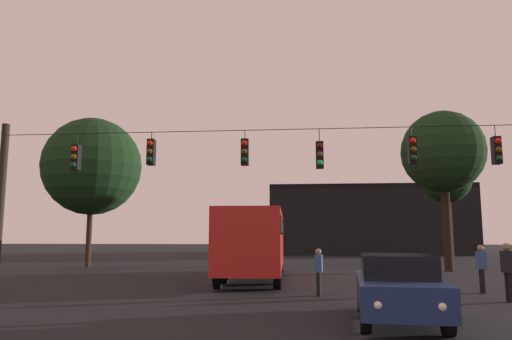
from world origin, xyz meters
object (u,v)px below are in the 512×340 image
(pedestrian_crossing_right, at_px, (319,269))
(tree_right_far, at_px, (446,180))
(tree_left_silhouette, at_px, (443,152))
(pedestrian_crossing_left, at_px, (508,268))
(pedestrian_crossing_center, at_px, (481,266))
(car_near_right, at_px, (398,286))
(city_bus, at_px, (255,238))
(tree_behind_building, at_px, (92,167))

(pedestrian_crossing_right, bearing_deg, tree_right_far, 63.26)
(tree_left_silhouette, bearing_deg, pedestrian_crossing_left, -98.92)
(pedestrian_crossing_center, bearing_deg, pedestrian_crossing_right, -167.21)
(pedestrian_crossing_left, distance_m, pedestrian_crossing_center, 2.24)
(car_near_right, relative_size, tree_left_silhouette, 0.49)
(city_bus, height_order, pedestrian_crossing_right, city_bus)
(pedestrian_crossing_right, relative_size, tree_left_silhouette, 0.17)
(pedestrian_crossing_right, bearing_deg, car_near_right, -70.55)
(pedestrian_crossing_right, bearing_deg, pedestrian_crossing_center, 12.79)
(city_bus, xyz_separation_m, pedestrian_crossing_left, (8.28, -6.93, -0.88))
(car_near_right, bearing_deg, tree_behind_building, 130.88)
(pedestrian_crossing_right, height_order, tree_right_far, tree_right_far)
(car_near_right, xyz_separation_m, pedestrian_crossing_right, (-1.64, 4.65, 0.06))
(city_bus, xyz_separation_m, tree_right_far, (12.98, 14.48, 4.24))
(car_near_right, xyz_separation_m, pedestrian_crossing_center, (4.00, 5.93, 0.13))
(tree_behind_building, bearing_deg, pedestrian_crossing_center, -31.78)
(pedestrian_crossing_left, bearing_deg, pedestrian_crossing_right, 170.26)
(pedestrian_crossing_center, height_order, tree_right_far, tree_right_far)
(tree_left_silhouette, relative_size, tree_behind_building, 0.95)
(car_near_right, height_order, tree_left_silhouette, tree_left_silhouette)
(car_near_right, xyz_separation_m, tree_behind_building, (-15.69, 18.13, 5.63))
(city_bus, relative_size, pedestrian_crossing_right, 7.20)
(pedestrian_crossing_left, height_order, pedestrian_crossing_right, pedestrian_crossing_left)
(pedestrian_crossing_left, height_order, pedestrian_crossing_center, pedestrian_crossing_left)
(car_near_right, distance_m, tree_behind_building, 24.62)
(city_bus, xyz_separation_m, pedestrian_crossing_right, (2.68, -5.97, -1.01))
(pedestrian_crossing_center, distance_m, tree_left_silhouette, 11.99)
(car_near_right, height_order, pedestrian_crossing_center, pedestrian_crossing_center)
(tree_behind_building, bearing_deg, tree_left_silhouette, -4.90)
(tree_right_far, bearing_deg, tree_left_silhouette, -107.15)
(pedestrian_crossing_right, xyz_separation_m, tree_behind_building, (-14.05, 13.47, 5.56))
(pedestrian_crossing_right, bearing_deg, tree_left_silhouette, 56.89)
(pedestrian_crossing_center, xyz_separation_m, tree_right_far, (4.66, 19.17, 5.18))
(pedestrian_crossing_left, bearing_deg, pedestrian_crossing_center, 89.06)
(city_bus, relative_size, tree_right_far, 1.38)
(car_near_right, relative_size, tree_behind_building, 0.47)
(city_bus, bearing_deg, car_near_right, -67.85)
(car_near_right, relative_size, pedestrian_crossing_center, 2.72)
(pedestrian_crossing_right, relative_size, tree_right_far, 0.19)
(pedestrian_crossing_left, distance_m, tree_behind_building, 24.98)
(car_near_right, relative_size, pedestrian_crossing_right, 2.90)
(pedestrian_crossing_center, distance_m, tree_behind_building, 23.80)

